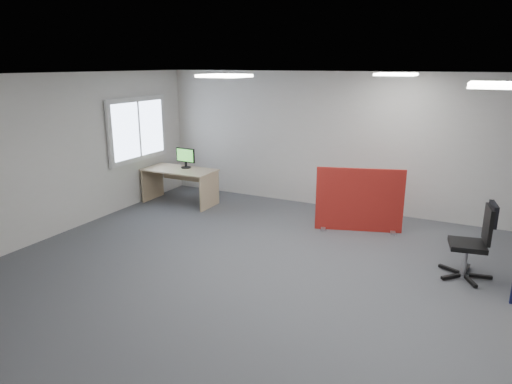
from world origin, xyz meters
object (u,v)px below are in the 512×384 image
at_px(second_desk, 181,177).
at_px(monitor_second, 186,157).
at_px(office_chair, 477,237).
at_px(red_divider, 359,201).

relative_size(second_desk, monitor_second, 3.26).
height_order(monitor_second, office_chair, monitor_second).
xyz_separation_m(monitor_second, office_chair, (5.59, -1.27, -0.35)).
relative_size(second_desk, office_chair, 1.41).
bearing_deg(monitor_second, second_desk, -104.83).
height_order(second_desk, office_chair, office_chair).
bearing_deg(second_desk, monitor_second, 70.37).
bearing_deg(second_desk, red_divider, -0.14).
bearing_deg(second_desk, office_chair, -11.40).
distance_m(red_divider, office_chair, 2.19).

